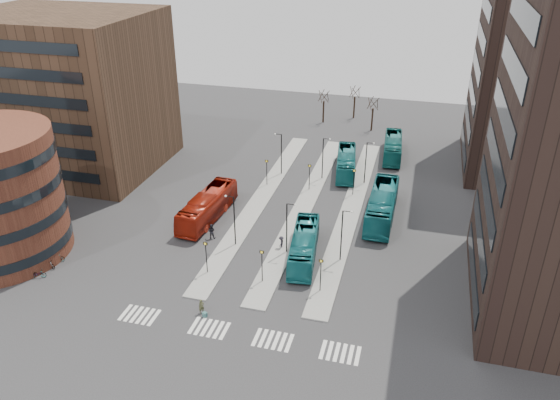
% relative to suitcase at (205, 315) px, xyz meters
% --- Properties ---
extents(ground, '(160.00, 160.00, 0.00)m').
position_rel_suitcase_xyz_m(ground, '(1.98, -5.37, -0.25)').
color(ground, '#2A2A2C').
rests_on(ground, ground).
extents(island_left, '(2.50, 45.00, 0.15)m').
position_rel_suitcase_xyz_m(island_left, '(-2.02, 24.63, -0.17)').
color(island_left, gray).
rests_on(island_left, ground).
extents(island_mid, '(2.50, 45.00, 0.15)m').
position_rel_suitcase_xyz_m(island_mid, '(3.98, 24.63, -0.17)').
color(island_mid, gray).
rests_on(island_mid, ground).
extents(island_right, '(2.50, 45.00, 0.15)m').
position_rel_suitcase_xyz_m(island_right, '(9.98, 24.63, -0.17)').
color(island_right, gray).
rests_on(island_right, ground).
extents(suitcase, '(0.48, 0.43, 0.50)m').
position_rel_suitcase_xyz_m(suitcase, '(0.00, 0.00, 0.00)').
color(suitcase, navy).
rests_on(suitcase, ground).
extents(red_bus, '(3.70, 12.20, 3.35)m').
position_rel_suitcase_xyz_m(red_bus, '(-6.76, 17.67, 1.43)').
color(red_bus, maroon).
rests_on(red_bus, ground).
extents(teal_bus_a, '(3.93, 11.14, 3.04)m').
position_rel_suitcase_xyz_m(teal_bus_a, '(6.64, 12.24, 1.27)').
color(teal_bus_a, '#166B70').
rests_on(teal_bus_a, ground).
extents(teal_bus_b, '(4.04, 11.28, 3.07)m').
position_rel_suitcase_xyz_m(teal_bus_b, '(7.48, 35.78, 1.29)').
color(teal_bus_b, '#156669').
rests_on(teal_bus_b, ground).
extents(teal_bus_c, '(3.08, 12.97, 3.61)m').
position_rel_suitcase_xyz_m(teal_bus_c, '(13.88, 23.40, 1.56)').
color(teal_bus_c, '#15656B').
rests_on(teal_bus_c, ground).
extents(teal_bus_d, '(3.27, 11.20, 3.08)m').
position_rel_suitcase_xyz_m(teal_bus_d, '(13.49, 43.66, 1.29)').
color(teal_bus_d, '#135F5D').
rests_on(teal_bus_d, ground).
extents(traveller, '(0.66, 0.63, 1.51)m').
position_rel_suitcase_xyz_m(traveller, '(-0.49, 0.45, 0.51)').
color(traveller, '#444529').
rests_on(traveller, ground).
extents(commuter_a, '(0.98, 0.82, 1.82)m').
position_rel_suitcase_xyz_m(commuter_a, '(-4.60, 13.38, 0.66)').
color(commuter_a, black).
rests_on(commuter_a, ground).
extents(commuter_b, '(0.69, 1.15, 1.83)m').
position_rel_suitcase_xyz_m(commuter_b, '(5.77, 10.84, 0.66)').
color(commuter_b, black).
rests_on(commuter_b, ground).
extents(commuter_c, '(0.57, 0.99, 1.54)m').
position_rel_suitcase_xyz_m(commuter_c, '(3.77, 13.33, 0.52)').
color(commuter_c, black).
rests_on(commuter_c, ground).
extents(bicycle_near, '(1.77, 1.21, 0.88)m').
position_rel_suitcase_xyz_m(bicycle_near, '(-19.02, 1.30, 0.19)').
color(bicycle_near, gray).
rests_on(bicycle_near, ground).
extents(bicycle_mid, '(1.73, 0.68, 1.01)m').
position_rel_suitcase_xyz_m(bicycle_mid, '(-19.02, 3.09, 0.26)').
color(bicycle_mid, gray).
rests_on(bicycle_mid, ground).
extents(bicycle_far, '(1.91, 1.19, 0.95)m').
position_rel_suitcase_xyz_m(bicycle_far, '(-19.02, 4.40, 0.22)').
color(bicycle_far, gray).
rests_on(bicycle_far, ground).
extents(crosswalk_stripes, '(22.35, 2.40, 0.01)m').
position_rel_suitcase_xyz_m(crosswalk_stripes, '(3.73, -1.37, -0.24)').
color(crosswalk_stripes, silver).
rests_on(crosswalk_stripes, ground).
extents(office_block, '(25.00, 20.12, 22.00)m').
position_rel_suitcase_xyz_m(office_block, '(-32.02, 28.61, 10.75)').
color(office_block, '#452F20').
rests_on(office_block, ground).
extents(tower_far, '(20.12, 20.00, 30.00)m').
position_rel_suitcase_xyz_m(tower_far, '(33.96, 44.63, 14.75)').
color(tower_far, black).
rests_on(tower_far, ground).
extents(sign_poles, '(12.45, 22.12, 3.65)m').
position_rel_suitcase_xyz_m(sign_poles, '(3.58, 17.62, 2.16)').
color(sign_poles, black).
rests_on(sign_poles, ground).
extents(lamp_posts, '(14.04, 20.24, 6.12)m').
position_rel_suitcase_xyz_m(lamp_posts, '(4.62, 22.63, 3.33)').
color(lamp_posts, black).
rests_on(lamp_posts, ground).
extents(bare_trees, '(10.97, 8.14, 5.90)m').
position_rel_suitcase_xyz_m(bare_trees, '(4.65, 57.29, 2.48)').
color(bare_trees, black).
rests_on(bare_trees, ground).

